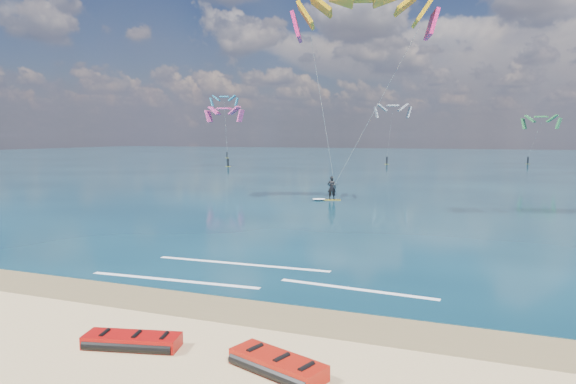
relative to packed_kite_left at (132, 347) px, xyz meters
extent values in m
plane|color=tan|center=(-0.03, 40.52, 0.00)|extent=(320.00, 320.00, 0.00)
cube|color=brown|center=(-0.03, 3.52, 0.00)|extent=(320.00, 2.40, 0.01)
cube|color=#08222F|center=(-0.03, 104.52, 0.02)|extent=(320.00, 200.00, 0.04)
cube|color=yellow|center=(-3.33, 30.69, 0.07)|extent=(1.55, 0.98, 0.07)
imported|color=black|center=(-3.33, 30.69, 1.08)|extent=(0.79, 0.59, 1.96)
cylinder|color=black|center=(-3.00, 30.36, 1.36)|extent=(0.57, 0.27, 0.04)
cube|color=white|center=(-2.38, 5.52, 0.04)|extent=(6.96, 0.61, 0.01)
cube|color=white|center=(4.31, 6.82, 0.04)|extent=(5.76, 0.65, 0.01)
cube|color=white|center=(-1.04, 8.62, 0.04)|extent=(7.72, 0.52, 0.01)
camera|label=1|loc=(8.23, -10.48, 5.44)|focal=32.00mm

